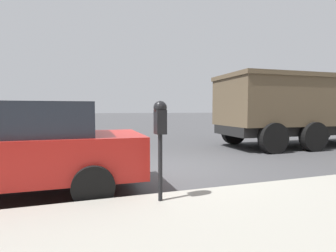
# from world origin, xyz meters

# --- Properties ---
(ground_plane) EXTENTS (220.00, 220.00, 0.00)m
(ground_plane) POSITION_xyz_m (0.00, 0.00, 0.00)
(ground_plane) COLOR #424244
(parking_meter) EXTENTS (0.21, 0.19, 1.43)m
(parking_meter) POSITION_xyz_m (-2.53, 0.93, 1.26)
(parking_meter) COLOR black
(parking_meter) RESTS_ON sidewalk
(car_red) EXTENTS (2.11, 4.67, 1.60)m
(car_red) POSITION_xyz_m (-1.08, 3.20, 0.83)
(car_red) COLOR #B21E19
(car_red) RESTS_ON ground_plane
(dump_truck) EXTENTS (3.04, 6.87, 2.94)m
(dump_truck) POSITION_xyz_m (2.30, -6.48, 1.64)
(dump_truck) COLOR black
(dump_truck) RESTS_ON ground_plane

